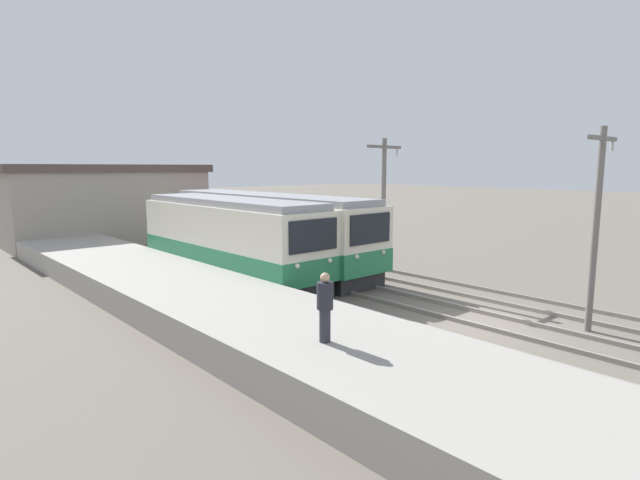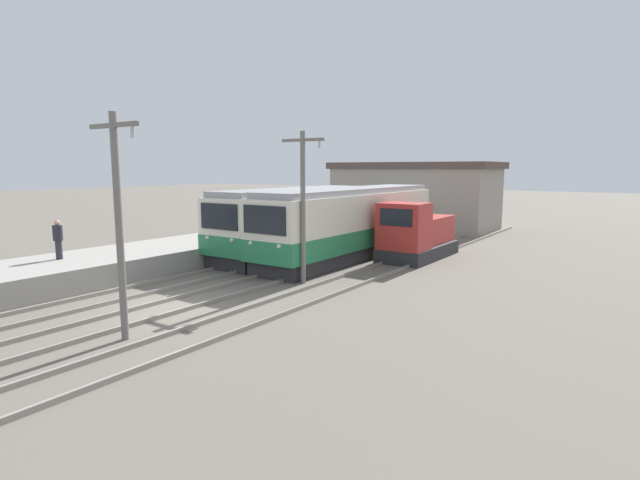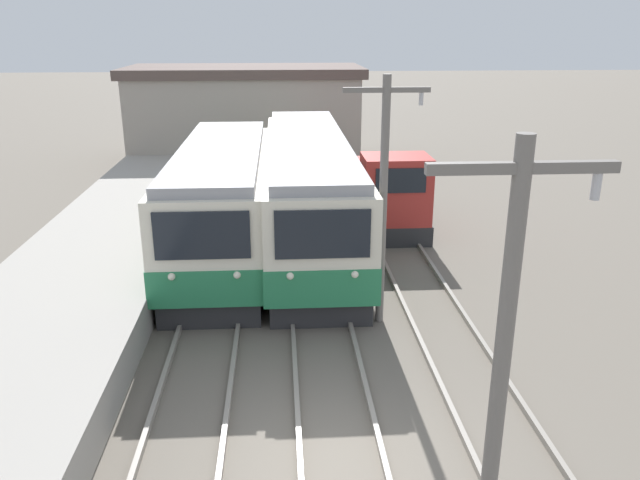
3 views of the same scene
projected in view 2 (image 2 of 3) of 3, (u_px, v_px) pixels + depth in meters
name	position (u px, v px, depth m)	size (l,w,h in m)	color
ground_plane	(167.00, 307.00, 16.96)	(200.00, 200.00, 0.00)	#665E54
platform_left	(67.00, 272.00, 20.40)	(4.50, 54.00, 0.96)	gray
track_left	(121.00, 294.00, 18.41)	(1.54, 60.00, 0.14)	gray
track_center	(171.00, 306.00, 16.83)	(1.54, 60.00, 0.14)	gray
track_right	(235.00, 321.00, 15.15)	(1.54, 60.00, 0.14)	gray
commuter_train_left	(295.00, 224.00, 26.79)	(2.84, 11.18, 3.62)	#28282B
commuter_train_center	(352.00, 225.00, 26.24)	(2.84, 14.06, 3.66)	#28282B
shunting_locomotive	(416.00, 236.00, 25.90)	(2.40, 5.59, 3.00)	#28282B
catenary_mast_near	(119.00, 218.00, 13.27)	(2.00, 0.20, 6.13)	slate
catenary_mast_mid	(303.00, 201.00, 20.00)	(2.00, 0.20, 6.13)	slate
person_on_platform	(58.00, 238.00, 20.44)	(0.38, 0.38, 1.63)	#282833
station_building	(414.00, 195.00, 39.21)	(12.60, 6.30, 5.13)	gray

